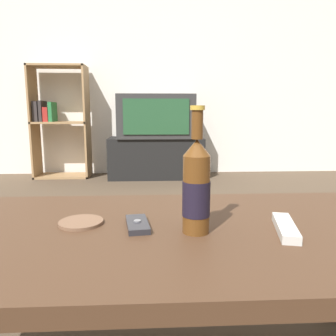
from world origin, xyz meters
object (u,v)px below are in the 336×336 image
(tv_stand, at_px, (156,157))
(television, at_px, (156,116))
(beer_bottle, at_px, (196,187))
(remote_control, at_px, (285,227))
(cell_phone, at_px, (137,224))
(bookshelf, at_px, (57,120))

(tv_stand, bearing_deg, television, -90.00)
(beer_bottle, relative_size, remote_control, 1.68)
(television, bearing_deg, tv_stand, 90.00)
(beer_bottle, distance_m, cell_phone, 0.17)
(television, relative_size, cell_phone, 6.47)
(television, bearing_deg, beer_bottle, -88.95)
(beer_bottle, bearing_deg, tv_stand, 91.05)
(cell_phone, bearing_deg, television, 80.46)
(beer_bottle, bearing_deg, bookshelf, 111.11)
(cell_phone, height_order, remote_control, remote_control)
(tv_stand, bearing_deg, bookshelf, 176.03)
(bookshelf, xyz_separation_m, beer_bottle, (1.10, -2.84, -0.08))
(beer_bottle, bearing_deg, cell_phone, 163.57)
(remote_control, bearing_deg, cell_phone, -174.64)
(television, height_order, cell_phone, television)
(beer_bottle, bearing_deg, television, 91.05)
(bookshelf, bearing_deg, beer_bottle, -68.89)
(bookshelf, distance_m, cell_phone, 2.97)
(tv_stand, bearing_deg, beer_bottle, -88.95)
(bookshelf, xyz_separation_m, remote_control, (1.31, -2.85, -0.17))
(tv_stand, bearing_deg, remote_control, -84.63)
(tv_stand, xyz_separation_m, bookshelf, (-1.05, 0.07, 0.40))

